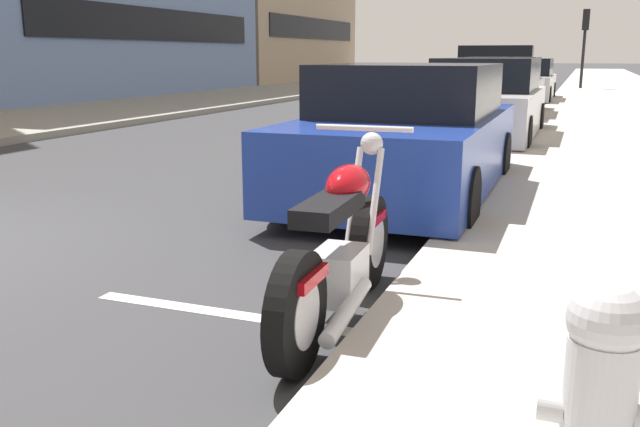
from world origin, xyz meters
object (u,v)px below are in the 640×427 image
(parked_motorcycle, at_px, (341,252))
(traffic_signal_near_corner, at_px, (585,31))
(parked_car_behind_motorcycle, at_px, (486,103))
(fire_hydrant, at_px, (600,389))
(parked_car_across_street, at_px, (523,82))
(parked_car_at_intersection, at_px, (500,89))
(crossing_truck, at_px, (495,64))
(parked_car_second_in_row, at_px, (407,137))

(parked_motorcycle, distance_m, traffic_signal_near_corner, 28.18)
(parked_motorcycle, height_order, parked_car_behind_motorcycle, parked_car_behind_motorcycle)
(fire_hydrant, bearing_deg, parked_car_across_street, 5.43)
(parked_motorcycle, height_order, parked_car_at_intersection, parked_car_at_intersection)
(parked_car_across_street, height_order, traffic_signal_near_corner, traffic_signal_near_corner)
(traffic_signal_near_corner, bearing_deg, crossing_truck, 31.91)
(parked_car_at_intersection, xyz_separation_m, fire_hydrant, (-15.41, -2.07, -0.18))
(parked_car_behind_motorcycle, relative_size, parked_car_at_intersection, 1.02)
(parked_car_at_intersection, bearing_deg, crossing_truck, 6.79)
(parked_car_second_in_row, bearing_deg, fire_hydrant, -160.26)
(crossing_truck, bearing_deg, parked_car_second_in_row, 93.39)
(parked_car_second_in_row, distance_m, parked_car_behind_motorcycle, 5.44)
(parked_car_at_intersection, xyz_separation_m, parked_car_across_street, (5.85, -0.05, -0.04))
(parked_car_second_in_row, xyz_separation_m, fire_hydrant, (-5.07, -1.86, -0.15))
(parked_car_second_in_row, bearing_deg, parked_car_behind_motorcycle, -1.47)
(parked_car_second_in_row, xyz_separation_m, parked_car_behind_motorcycle, (5.44, -0.10, 0.02))
(parked_car_at_intersection, bearing_deg, traffic_signal_near_corner, -7.52)
(parked_car_second_in_row, xyz_separation_m, crossing_truck, (31.67, 2.93, 0.36))
(parked_car_across_street, xyz_separation_m, crossing_truck, (15.47, 2.77, 0.37))
(parked_car_second_in_row, relative_size, traffic_signal_near_corner, 1.29)
(traffic_signal_near_corner, bearing_deg, parked_car_at_intersection, 172.94)
(parked_car_behind_motorcycle, height_order, parked_car_at_intersection, parked_car_at_intersection)
(parked_motorcycle, distance_m, parked_car_at_intersection, 13.96)
(parked_car_second_in_row, height_order, parked_car_across_street, parked_car_second_in_row)
(parked_car_across_street, bearing_deg, traffic_signal_near_corner, -11.64)
(parked_motorcycle, xyz_separation_m, parked_car_at_intersection, (13.94, 0.71, 0.28))
(parked_car_second_in_row, bearing_deg, parked_car_at_intersection, 0.73)
(parked_motorcycle, height_order, parked_car_across_street, parked_car_across_street)
(parked_car_behind_motorcycle, xyz_separation_m, parked_car_at_intersection, (4.91, 0.31, 0.01))
(parked_car_across_street, distance_m, traffic_signal_near_corner, 8.66)
(fire_hydrant, bearing_deg, parked_car_second_in_row, 20.18)
(crossing_truck, bearing_deg, parked_motorcycle, 93.66)
(parked_car_at_intersection, bearing_deg, fire_hydrant, -172.80)
(parked_motorcycle, bearing_deg, crossing_truck, 3.39)
(parked_car_at_intersection, xyz_separation_m, traffic_signal_near_corner, (14.15, -1.75, 1.79))
(parked_car_at_intersection, height_order, fire_hydrant, parked_car_at_intersection)
(parked_motorcycle, height_order, traffic_signal_near_corner, traffic_signal_near_corner)
(fire_hydrant, bearing_deg, parked_motorcycle, 42.80)
(parked_car_across_street, distance_m, fire_hydrant, 21.36)
(parked_car_behind_motorcycle, bearing_deg, parked_car_at_intersection, 3.82)
(parked_car_at_intersection, xyz_separation_m, crossing_truck, (21.33, 2.72, 0.33))
(crossing_truck, relative_size, fire_hydrant, 7.29)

